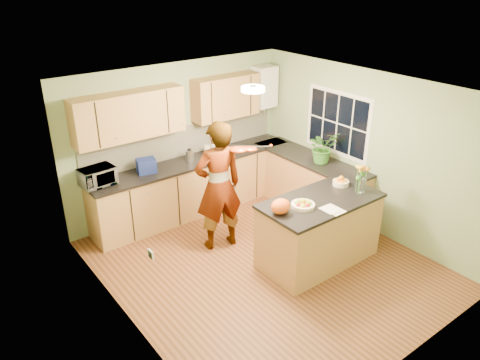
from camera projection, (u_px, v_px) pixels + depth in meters
floor at (264, 264)px, 6.64m from camera, size 4.50×4.50×0.00m
ceiling at (269, 91)px, 5.58m from camera, size 4.00×4.50×0.02m
wall_back at (178, 138)px, 7.73m from camera, size 4.00×0.02×2.50m
wall_front at (418, 265)px, 4.49m from camera, size 4.00×0.02×2.50m
wall_left at (124, 233)px, 5.01m from camera, size 0.02×4.50×2.50m
wall_right at (365, 151)px, 7.21m from camera, size 0.02×4.50×2.50m
back_counter at (195, 186)px, 7.90m from camera, size 3.64×0.62×0.94m
right_counter at (309, 183)px, 7.98m from camera, size 0.62×2.24×0.94m
splashback at (184, 140)px, 7.80m from camera, size 3.60×0.02×0.52m
upper_cabinets at (172, 107)px, 7.26m from camera, size 3.20×0.34×0.70m
boiler at (264, 87)px, 8.28m from camera, size 0.40×0.30×0.86m
window_right at (337, 123)px, 7.51m from camera, size 0.01×1.30×1.05m
light_switch at (151, 254)px, 4.56m from camera, size 0.02×0.09×0.09m
ceiling_lamp at (253, 89)px, 5.82m from camera, size 0.30×0.30×0.07m
peninsula_island at (319, 230)px, 6.53m from camera, size 1.71×0.88×0.98m
fruit_dish at (303, 204)px, 6.11m from camera, size 0.31×0.31×0.11m
orange_bowl at (341, 181)px, 6.71m from camera, size 0.23×0.23×0.14m
flower_vase at (363, 172)px, 6.39m from camera, size 0.25×0.25×0.47m
orange_bag at (281, 206)px, 5.93m from camera, size 0.33×0.31×0.20m
papers at (333, 210)px, 6.05m from camera, size 0.21×0.28×0.01m
violinist at (218, 186)px, 6.70m from camera, size 0.79×0.60×1.96m
violin at (239, 150)px, 6.40m from camera, size 0.65×0.56×0.16m
microwave at (97, 177)px, 6.77m from camera, size 0.52×0.37×0.27m
blue_box at (146, 166)px, 7.19m from camera, size 0.32×0.26×0.22m
kettle at (190, 155)px, 7.60m from camera, size 0.14×0.14×0.26m
jar_cream at (207, 150)px, 7.86m from camera, size 0.14×0.14×0.17m
jar_white at (215, 150)px, 7.84m from camera, size 0.14×0.14×0.19m
potted_plant at (323, 147)px, 7.50m from camera, size 0.55×0.51×0.53m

